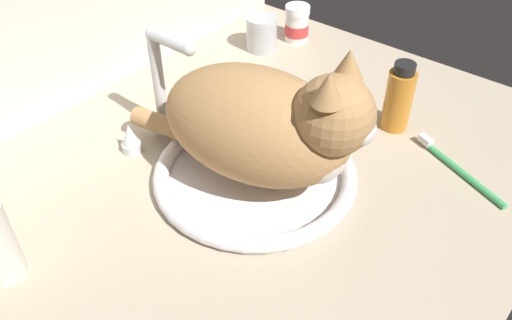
{
  "coord_description": "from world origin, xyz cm",
  "views": [
    {
      "loc": [
        -45.73,
        -39.41,
        59.37
      ],
      "look_at": [
        2.55,
        -0.16,
        7.0
      ],
      "focal_mm": 37.47,
      "sensor_mm": 36.0,
      "label": 1
    }
  ],
  "objects": [
    {
      "name": "metal_jar",
      "position": [
        36.29,
        25.73,
        6.68
      ],
      "size": [
        6.71,
        6.71,
        7.33
      ],
      "color": "#B2B5BA",
      "rests_on": "countertop"
    },
    {
      "name": "cat",
      "position": [
        2.91,
        -2.21,
        14.39
      ],
      "size": [
        22.73,
        40.9,
        21.87
      ],
      "color": "tan",
      "rests_on": "sink_basin"
    },
    {
      "name": "countertop",
      "position": [
        0.0,
        0.0,
        1.5
      ],
      "size": [
        109.88,
        79.28,
        3.0
      ],
      "primitive_type": "cube",
      "color": "#B7A88E",
      "rests_on": "ground"
    },
    {
      "name": "pill_bottle",
      "position": [
        44.46,
        22.31,
        6.7
      ],
      "size": [
        5.35,
        5.35,
        7.97
      ],
      "color": "white",
      "rests_on": "countertop"
    },
    {
      "name": "faucet",
      "position": [
        2.55,
        19.66,
        10.67
      ],
      "size": [
        18.12,
        11.0,
        19.58
      ],
      "color": "silver",
      "rests_on": "countertop"
    },
    {
      "name": "amber_bottle",
      "position": [
        28.84,
        -10.15,
        8.95
      ],
      "size": [
        4.76,
        4.76,
        12.62
      ],
      "color": "#C67A23",
      "rests_on": "countertop"
    },
    {
      "name": "toothbrush",
      "position": [
        24.36,
        -23.83,
        3.61
      ],
      "size": [
        8.24,
        17.58,
        1.7
      ],
      "color": "#3FB266",
      "rests_on": "countertop"
    },
    {
      "name": "sink_basin",
      "position": [
        2.55,
        -0.16,
        4.07
      ],
      "size": [
        31.74,
        31.74,
        2.44
      ],
      "color": "white",
      "rests_on": "countertop"
    },
    {
      "name": "backsplash_wall",
      "position": [
        0.0,
        40.84,
        18.76
      ],
      "size": [
        109.88,
        2.4,
        37.51
      ],
      "primitive_type": "cube",
      "color": "silver",
      "rests_on": "ground"
    }
  ]
}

